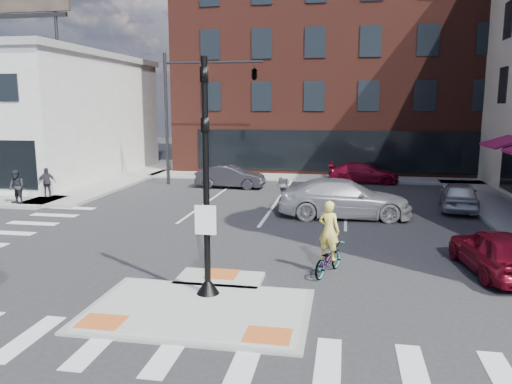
% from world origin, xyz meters
% --- Properties ---
extents(ground, '(120.00, 120.00, 0.00)m').
position_xyz_m(ground, '(0.00, 0.00, 0.00)').
color(ground, '#28282B').
rests_on(ground, ground).
extents(refuge_island, '(5.40, 4.65, 0.13)m').
position_xyz_m(refuge_island, '(0.00, -0.26, 0.05)').
color(refuge_island, gray).
rests_on(refuge_island, ground).
extents(sidewalk_nw, '(23.50, 20.50, 0.15)m').
position_xyz_m(sidewalk_nw, '(-16.76, 15.29, 0.08)').
color(sidewalk_nw, gray).
rests_on(sidewalk_nw, ground).
extents(sidewalk_n, '(26.00, 3.00, 0.15)m').
position_xyz_m(sidewalk_n, '(3.00, 22.00, 0.07)').
color(sidewalk_n, gray).
rests_on(sidewalk_n, ground).
extents(building_n, '(24.40, 18.40, 15.50)m').
position_xyz_m(building_n, '(3.00, 31.99, 7.80)').
color(building_n, '#4A1E17').
rests_on(building_n, ground).
extents(building_far_left, '(10.00, 12.00, 10.00)m').
position_xyz_m(building_far_left, '(-4.00, 52.00, 5.00)').
color(building_far_left, slate).
rests_on(building_far_left, ground).
extents(building_far_right, '(12.00, 12.00, 12.00)m').
position_xyz_m(building_far_right, '(9.00, 54.00, 6.00)').
color(building_far_right, brown).
rests_on(building_far_right, ground).
extents(signal_pole, '(0.60, 0.60, 5.98)m').
position_xyz_m(signal_pole, '(0.00, 0.40, 2.36)').
color(signal_pole, black).
rests_on(signal_pole, refuge_island).
extents(mast_arm_signal, '(6.10, 2.24, 8.00)m').
position_xyz_m(mast_arm_signal, '(-3.47, 18.00, 6.21)').
color(mast_arm_signal, black).
rests_on(mast_arm_signal, ground).
extents(red_sedan, '(2.20, 4.22, 1.37)m').
position_xyz_m(red_sedan, '(7.86, 3.70, 0.68)').
color(red_sedan, maroon).
rests_on(red_sedan, ground).
extents(white_pickup, '(6.00, 2.80, 1.69)m').
position_xyz_m(white_pickup, '(3.41, 10.55, 0.85)').
color(white_pickup, silver).
rests_on(white_pickup, ground).
extents(bg_car_dark, '(4.11, 1.49, 1.35)m').
position_xyz_m(bg_car_dark, '(-3.34, 17.34, 0.67)').
color(bg_car_dark, '#29292E').
rests_on(bg_car_dark, ground).
extents(bg_car_silver, '(2.15, 4.23, 1.38)m').
position_xyz_m(bg_car_silver, '(8.75, 13.00, 0.69)').
color(bg_car_silver, silver).
rests_on(bg_car_silver, ground).
extents(bg_car_red, '(4.43, 1.83, 1.28)m').
position_xyz_m(bg_car_red, '(4.56, 20.78, 0.64)').
color(bg_car_red, maroon).
rests_on(bg_car_red, ground).
extents(cyclist, '(1.22, 1.86, 2.21)m').
position_xyz_m(cyclist, '(3.00, 2.80, 0.75)').
color(cyclist, '#3F3F44').
rests_on(cyclist, ground).
extents(pedestrian_a, '(0.95, 0.82, 1.67)m').
position_xyz_m(pedestrian_a, '(-12.32, 10.00, 0.99)').
color(pedestrian_a, black).
rests_on(pedestrian_a, sidewalk_nw).
extents(pedestrian_b, '(0.97, 0.80, 1.54)m').
position_xyz_m(pedestrian_b, '(-12.00, 12.00, 0.92)').
color(pedestrian_b, '#342E39').
rests_on(pedestrian_b, sidewalk_nw).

